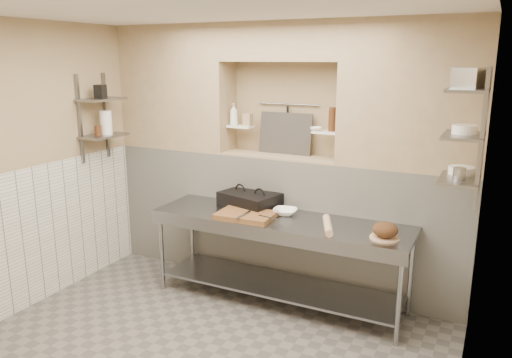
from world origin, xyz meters
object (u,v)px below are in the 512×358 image
Objects in this scene: rolling_pin at (328,225)px; bowl_alcove at (316,129)px; bottle_soap at (234,114)px; jug_left at (106,122)px; cutting_board at (246,215)px; bread_loaf at (385,230)px; prep_table at (279,243)px; mixing_bowl at (285,212)px; panini_press at (250,200)px.

bowl_alcove reaches higher than rolling_pin.
bottle_soap is 0.91× the size of jug_left.
cutting_board is 1.23m from bottle_soap.
bowl_alcove is at bearing 144.48° from bread_loaf.
jug_left is at bearing -177.55° from prep_table.
mixing_bowl is 1.98× the size of bowl_alcove.
jug_left is (-1.27, -0.64, -0.09)m from bottle_soap.
bottle_soap is (-0.80, 0.40, 0.90)m from mixing_bowl.
mixing_bowl reaches higher than cutting_board.
prep_table is at bearing -34.43° from bottle_soap.
rolling_pin is at bearing -2.73° from panini_press.
prep_table is at bearing 170.90° from rolling_pin.
bowl_alcove is at bearing 120.24° from rolling_pin.
bowl_alcove is at bearing 42.17° from panini_press.
jug_left is at bearing -153.36° from bottle_soap.
bowl_alcove reaches higher than prep_table.
panini_press is at bearing 10.71° from jug_left.
cutting_board is 2.48× the size of bread_loaf.
mixing_bowl is at bearing 6.45° from jug_left.
panini_press reaches higher than rolling_pin.
prep_table is 3.88× the size of panini_press.
cutting_board is (-0.31, -0.12, 0.28)m from prep_table.
prep_table is 2.34m from jug_left.
mixing_bowl is at bearing -26.68° from bottle_soap.
bowl_alcove is (0.17, 0.53, 1.09)m from prep_table.
bottle_soap reaches higher than cutting_board.
bread_loaf is (1.05, -0.10, 0.34)m from prep_table.
prep_table is at bearing -90.66° from mixing_bowl.
jug_left is at bearing -164.48° from bowl_alcove.
bottle_soap is at bearing 145.57° from prep_table.
bottle_soap is 1.95× the size of bowl_alcove.
bottle_soap is 0.97m from bowl_alcove.
panini_press is 2.80× the size of bottle_soap.
mixing_bowl is 1.08m from bread_loaf.
bottle_soap is (-0.49, 0.67, 0.91)m from cutting_board.
rolling_pin is 2.72m from jug_left.
bread_loaf is at bearing -19.29° from bottle_soap.
panini_press is 0.98m from bottle_soap.
bowl_alcove is 2.32m from jug_left.
cutting_board reaches higher than prep_table.
bread_loaf reaches higher than prep_table.
rolling_pin is (0.96, -0.30, -0.04)m from panini_press.
rolling_pin is at bearing 178.19° from bread_loaf.
mixing_bowl is at bearing 89.34° from prep_table.
bowl_alcove reaches higher than panini_press.
bread_loaf reaches higher than rolling_pin.
rolling_pin is 3.83× the size of bowl_alcove.
prep_table is at bearing 20.95° from cutting_board.
rolling_pin is (0.53, -0.08, 0.29)m from prep_table.
panini_press is 0.45m from mixing_bowl.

